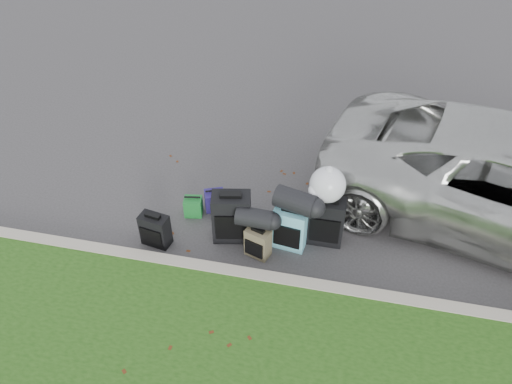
% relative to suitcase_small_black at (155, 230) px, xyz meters
% --- Properties ---
extents(ground, '(120.00, 120.00, 0.00)m').
position_rel_suitcase_small_black_xyz_m(ground, '(1.42, 0.60, -0.26)').
color(ground, '#383535').
rests_on(ground, ground).
extents(curb, '(120.00, 0.18, 0.15)m').
position_rel_suitcase_small_black_xyz_m(curb, '(1.42, -0.40, -0.18)').
color(curb, '#9E937F').
rests_on(curb, ground).
extents(suitcase_small_black, '(0.45, 0.30, 0.52)m').
position_rel_suitcase_small_black_xyz_m(suitcase_small_black, '(0.00, 0.00, 0.00)').
color(suitcase_small_black, black).
rests_on(suitcase_small_black, ground).
extents(suitcase_large_black_left, '(0.61, 0.43, 0.80)m').
position_rel_suitcase_small_black_xyz_m(suitcase_large_black_left, '(1.05, 0.35, 0.14)').
color(suitcase_large_black_left, black).
rests_on(suitcase_large_black_left, ground).
extents(suitcase_olive, '(0.39, 0.31, 0.47)m').
position_rel_suitcase_small_black_xyz_m(suitcase_olive, '(1.50, 0.09, -0.02)').
color(suitcase_olive, '#48412C').
rests_on(suitcase_olive, ground).
extents(suitcase_teal, '(0.50, 0.34, 0.67)m').
position_rel_suitcase_small_black_xyz_m(suitcase_teal, '(1.91, 0.37, 0.08)').
color(suitcase_teal, teal).
rests_on(suitcase_teal, ground).
extents(suitcase_large_black_right, '(0.51, 0.31, 0.76)m').
position_rel_suitcase_small_black_xyz_m(suitcase_large_black_right, '(2.40, 0.57, 0.12)').
color(suitcase_large_black_right, black).
rests_on(suitcase_large_black_right, ground).
extents(tote_green, '(0.30, 0.26, 0.31)m').
position_rel_suitcase_small_black_xyz_m(tote_green, '(0.34, 0.71, -0.10)').
color(tote_green, '#197229').
rests_on(tote_green, ground).
extents(tote_navy, '(0.37, 0.33, 0.32)m').
position_rel_suitcase_small_black_xyz_m(tote_navy, '(0.63, 0.91, -0.10)').
color(tote_navy, navy).
rests_on(tote_navy, ground).
extents(duffel_left, '(0.52, 0.30, 0.28)m').
position_rel_suitcase_small_black_xyz_m(duffel_left, '(1.43, 0.19, 0.35)').
color(duffel_left, black).
rests_on(duffel_left, suitcase_olive).
extents(duffel_right, '(0.63, 0.46, 0.32)m').
position_rel_suitcase_small_black_xyz_m(duffel_right, '(1.96, 0.40, 0.57)').
color(duffel_right, black).
rests_on(duffel_right, suitcase_teal).
extents(trash_bag, '(0.50, 0.50, 0.50)m').
position_rel_suitcase_small_black_xyz_m(trash_bag, '(2.36, 0.62, 0.76)').
color(trash_bag, silver).
rests_on(trash_bag, suitcase_large_black_right).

